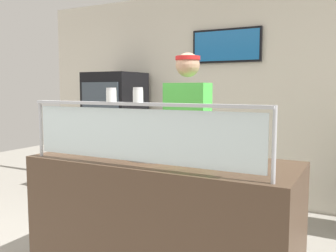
{
  "coord_description": "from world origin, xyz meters",
  "views": [
    {
      "loc": [
        2.19,
        -1.88,
        1.45
      ],
      "look_at": [
        0.97,
        0.43,
        1.18
      ],
      "focal_mm": 39.16,
      "sensor_mm": 36.0,
      "label": 1
    }
  ],
  "objects_px": {
    "pizza_tray": "(157,155)",
    "parmesan_shaker": "(111,96)",
    "pizza_server": "(152,152)",
    "worker_figure": "(188,139)",
    "pepper_flake_shaker": "(138,96)",
    "drink_fridge": "(116,133)"
  },
  "relations": [
    {
      "from": "pizza_tray",
      "to": "drink_fridge",
      "type": "relative_size",
      "value": 0.3
    },
    {
      "from": "parmesan_shaker",
      "to": "pizza_server",
      "type": "bearing_deg",
      "value": 74.65
    },
    {
      "from": "parmesan_shaker",
      "to": "drink_fridge",
      "type": "relative_size",
      "value": 0.06
    },
    {
      "from": "pizza_tray",
      "to": "pizza_server",
      "type": "distance_m",
      "value": 0.04
    },
    {
      "from": "parmesan_shaker",
      "to": "pepper_flake_shaker",
      "type": "xyz_separation_m",
      "value": [
        0.21,
        0.0,
        0.0
      ]
    },
    {
      "from": "parmesan_shaker",
      "to": "worker_figure",
      "type": "xyz_separation_m",
      "value": [
        0.1,
        0.96,
        -0.4
      ]
    },
    {
      "from": "pepper_flake_shaker",
      "to": "drink_fridge",
      "type": "bearing_deg",
      "value": 129.09
    },
    {
      "from": "pizza_tray",
      "to": "worker_figure",
      "type": "distance_m",
      "value": 0.59
    },
    {
      "from": "drink_fridge",
      "to": "pepper_flake_shaker",
      "type": "bearing_deg",
      "value": -50.91
    },
    {
      "from": "pizza_tray",
      "to": "pizza_server",
      "type": "xyz_separation_m",
      "value": [
        -0.03,
        -0.02,
        0.02
      ]
    },
    {
      "from": "worker_figure",
      "to": "pepper_flake_shaker",
      "type": "bearing_deg",
      "value": -83.82
    },
    {
      "from": "parmesan_shaker",
      "to": "worker_figure",
      "type": "height_order",
      "value": "worker_figure"
    },
    {
      "from": "worker_figure",
      "to": "drink_fridge",
      "type": "height_order",
      "value": "worker_figure"
    },
    {
      "from": "pizza_server",
      "to": "worker_figure",
      "type": "distance_m",
      "value": 0.61
    },
    {
      "from": "pizza_tray",
      "to": "parmesan_shaker",
      "type": "relative_size",
      "value": 5.38
    },
    {
      "from": "pizza_server",
      "to": "pepper_flake_shaker",
      "type": "height_order",
      "value": "pepper_flake_shaker"
    },
    {
      "from": "pizza_tray",
      "to": "worker_figure",
      "type": "height_order",
      "value": "worker_figure"
    },
    {
      "from": "pizza_server",
      "to": "worker_figure",
      "type": "xyz_separation_m",
      "value": [
        0.0,
        0.61,
        0.02
      ]
    },
    {
      "from": "pizza_tray",
      "to": "pizza_server",
      "type": "relative_size",
      "value": 1.78
    },
    {
      "from": "pizza_tray",
      "to": "pepper_flake_shaker",
      "type": "height_order",
      "value": "pepper_flake_shaker"
    },
    {
      "from": "pepper_flake_shaker",
      "to": "drink_fridge",
      "type": "height_order",
      "value": "drink_fridge"
    },
    {
      "from": "parmesan_shaker",
      "to": "worker_figure",
      "type": "bearing_deg",
      "value": 83.97
    }
  ]
}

